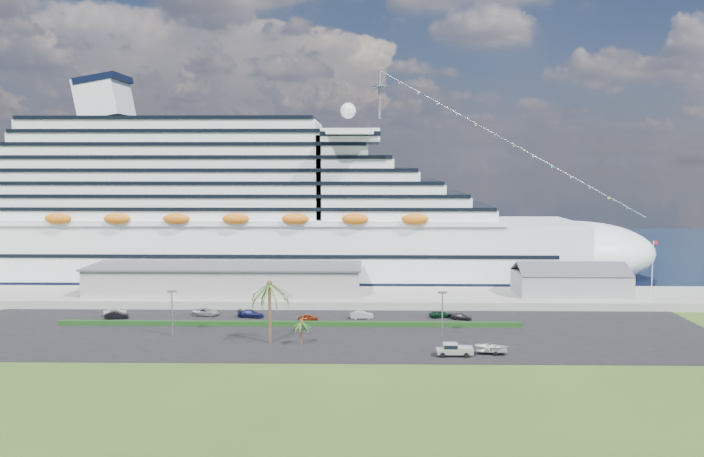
{
  "coord_description": "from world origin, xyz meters",
  "views": [
    {
      "loc": [
        6.2,
        -111.29,
        31.18
      ],
      "look_at": [
        3.62,
        30.0,
        17.36
      ],
      "focal_mm": 35.0,
      "sensor_mm": 36.0,
      "label": 1
    }
  ],
  "objects_px": {
    "cruise_ship": "(257,218)",
    "pickup_truck": "(454,349)",
    "boat_trailer": "(492,347)",
    "parked_car_3": "(251,314)"
  },
  "relations": [
    {
      "from": "cruise_ship",
      "to": "boat_trailer",
      "type": "relative_size",
      "value": 29.62
    },
    {
      "from": "cruise_ship",
      "to": "pickup_truck",
      "type": "distance_m",
      "value": 81.2
    },
    {
      "from": "cruise_ship",
      "to": "pickup_truck",
      "type": "xyz_separation_m",
      "value": [
        42.12,
        -67.69,
        -15.44
      ]
    },
    {
      "from": "parked_car_3",
      "to": "pickup_truck",
      "type": "relative_size",
      "value": 0.91
    },
    {
      "from": "parked_car_3",
      "to": "pickup_truck",
      "type": "xyz_separation_m",
      "value": [
        37.09,
        -26.68,
        0.36
      ]
    },
    {
      "from": "parked_car_3",
      "to": "pickup_truck",
      "type": "distance_m",
      "value": 45.69
    },
    {
      "from": "cruise_ship",
      "to": "parked_car_3",
      "type": "height_order",
      "value": "cruise_ship"
    },
    {
      "from": "cruise_ship",
      "to": "parked_car_3",
      "type": "distance_m",
      "value": 44.24
    },
    {
      "from": "pickup_truck",
      "to": "parked_car_3",
      "type": "bearing_deg",
      "value": 144.28
    },
    {
      "from": "parked_car_3",
      "to": "boat_trailer",
      "type": "height_order",
      "value": "boat_trailer"
    }
  ]
}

